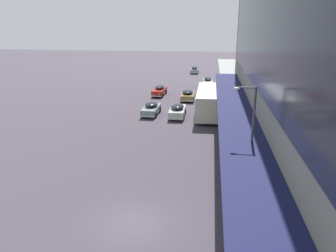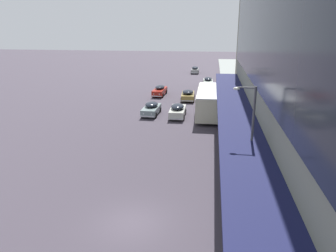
{
  "view_description": "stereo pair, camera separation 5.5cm",
  "coord_description": "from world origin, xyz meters",
  "views": [
    {
      "loc": [
        4.11,
        -15.74,
        10.91
      ],
      "look_at": [
        0.41,
        12.31,
        2.01
      ],
      "focal_mm": 35.0,
      "sensor_mm": 36.0,
      "label": 1
    },
    {
      "loc": [
        4.17,
        -15.73,
        10.91
      ],
      "look_at": [
        0.41,
        12.31,
        2.01
      ],
      "focal_mm": 35.0,
      "sensor_mm": 36.0,
      "label": 2
    }
  ],
  "objects": [
    {
      "name": "ground",
      "position": [
        0.0,
        0.0,
        0.0
      ],
      "size": [
        240.0,
        240.0,
        0.0
      ],
      "primitive_type": "plane",
      "color": "#413A44"
    },
    {
      "name": "sedan_lead_mid",
      "position": [
        3.51,
        44.53,
        0.75
      ],
      "size": [
        1.89,
        4.77,
        1.51
      ],
      "color": "beige",
      "rests_on": "ground"
    },
    {
      "name": "sidewalk_kerb",
      "position": [
        11.0,
        0.0,
        0.07
      ],
      "size": [
        10.0,
        180.0,
        0.15
      ],
      "primitive_type": "cube",
      "color": "gray",
      "rests_on": "ground"
    },
    {
      "name": "sedan_trailing_near",
      "position": [
        0.3,
        59.46,
        0.76
      ],
      "size": [
        1.81,
        4.42,
        1.56
      ],
      "color": "gray",
      "rests_on": "ground"
    },
    {
      "name": "sedan_second_near",
      "position": [
        0.22,
        22.49,
        0.81
      ],
      "size": [
        1.93,
        4.66,
        1.64
      ],
      "color": "beige",
      "rests_on": "ground"
    },
    {
      "name": "sedan_far_back",
      "position": [
        -3.9,
        34.6,
        0.78
      ],
      "size": [
        1.93,
        4.86,
        1.57
      ],
      "color": "#A32015",
      "rests_on": "ground"
    },
    {
      "name": "sedan_oncoming_front",
      "position": [
        3.79,
        34.68,
        0.78
      ],
      "size": [
        1.95,
        4.39,
        1.58
      ],
      "color": "#AA1E1E",
      "rests_on": "ground"
    },
    {
      "name": "sedan_oncoming_rear",
      "position": [
        -3.14,
        23.14,
        0.77
      ],
      "size": [
        2.02,
        4.51,
        1.56
      ],
      "color": "gray",
      "rests_on": "ground"
    },
    {
      "name": "street_lamp",
      "position": [
        6.81,
        5.46,
        4.18
      ],
      "size": [
        1.5,
        0.28,
        6.93
      ],
      "color": "#4C4C51",
      "rests_on": "sidewalk_kerb"
    },
    {
      "name": "sedan_second_mid",
      "position": [
        0.76,
        31.75,
        0.77
      ],
      "size": [
        2.11,
        4.48,
        1.57
      ],
      "color": "olive",
      "rests_on": "ground"
    },
    {
      "name": "pedestrian_at_kerb",
      "position": [
        6.58,
        9.87,
        1.18
      ],
      "size": [
        0.34,
        0.6,
        1.86
      ],
      "color": "#222C43",
      "rests_on": "sidewalk_kerb"
    },
    {
      "name": "transit_bus_kerbside_front",
      "position": [
        3.78,
        24.06,
        1.82
      ],
      "size": [
        2.8,
        10.54,
        3.16
      ],
      "color": "beige",
      "rests_on": "ground"
    }
  ]
}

